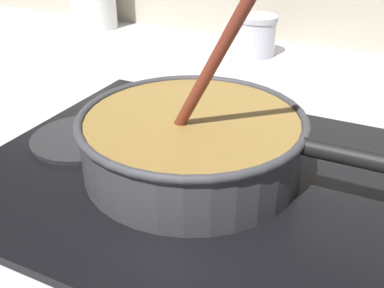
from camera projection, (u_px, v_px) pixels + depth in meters
The scene contains 6 objects.
ground at pixel (92, 206), 0.59m from camera, with size 2.40×1.60×0.04m, color #B7B7BC.
hob_plate at pixel (192, 172), 0.61m from camera, with size 0.56×0.48×0.01m, color black.
burner_ring at pixel (192, 166), 0.61m from camera, with size 0.21×0.21×0.01m, color #592D0C.
spare_burner at pixel (81, 138), 0.68m from camera, with size 0.15×0.15×0.01m, color #262628.
cooking_pan at pixel (193, 141), 0.59m from camera, with size 0.42×0.30×0.27m.
condiment_jar at pixel (256, 35), 1.06m from camera, with size 0.09×0.09×0.09m.
Camera 1 is at (0.33, -0.37, 0.33)m, focal length 42.36 mm.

